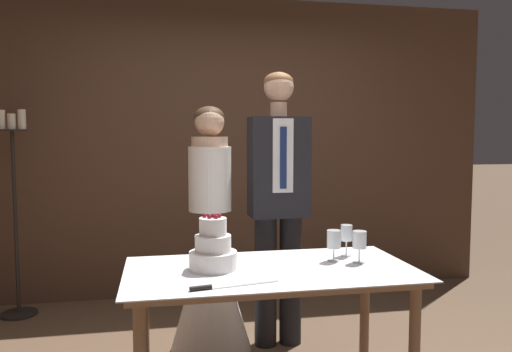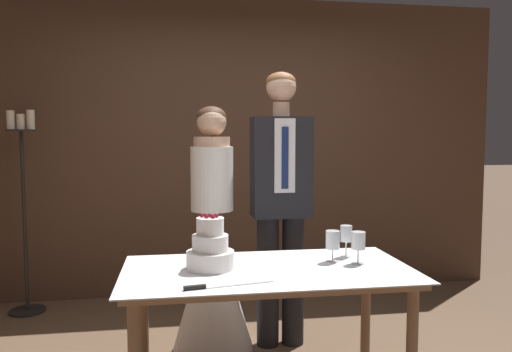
# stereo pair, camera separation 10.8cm
# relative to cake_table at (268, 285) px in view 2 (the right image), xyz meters

# --- Properties ---
(wall_back) EXTENTS (5.00, 0.12, 2.65)m
(wall_back) POSITION_rel_cake_table_xyz_m (0.02, 2.04, 0.66)
(wall_back) COLOR #513828
(wall_back) RESTS_ON ground_plane
(cake_table) EXTENTS (1.48, 0.78, 0.75)m
(cake_table) POSITION_rel_cake_table_xyz_m (0.00, 0.00, 0.00)
(cake_table) COLOR #8E6B4C
(cake_table) RESTS_ON ground_plane
(tiered_cake) EXTENTS (0.25, 0.25, 0.29)m
(tiered_cake) POSITION_rel_cake_table_xyz_m (-0.29, 0.04, 0.19)
(tiered_cake) COLOR white
(tiered_cake) RESTS_ON cake_table
(cake_knife) EXTENTS (0.42, 0.10, 0.02)m
(cake_knife) POSITION_rel_cake_table_xyz_m (-0.31, -0.28, 0.09)
(cake_knife) COLOR silver
(cake_knife) RESTS_ON cake_table
(wine_glass_near) EXTENTS (0.07, 0.07, 0.18)m
(wine_glass_near) POSITION_rel_cake_table_xyz_m (0.48, 0.18, 0.21)
(wine_glass_near) COLOR silver
(wine_glass_near) RESTS_ON cake_table
(wine_glass_middle) EXTENTS (0.07, 0.07, 0.17)m
(wine_glass_middle) POSITION_rel_cake_table_xyz_m (0.49, 0.02, 0.20)
(wine_glass_middle) COLOR silver
(wine_glass_middle) RESTS_ON cake_table
(wine_glass_far) EXTENTS (0.08, 0.08, 0.17)m
(wine_glass_far) POSITION_rel_cake_table_xyz_m (0.37, 0.08, 0.20)
(wine_glass_far) COLOR silver
(wine_glass_far) RESTS_ON cake_table
(bride) EXTENTS (0.54, 0.54, 1.62)m
(bride) POSITION_rel_cake_table_xyz_m (-0.23, 0.79, -0.07)
(bride) COLOR white
(bride) RESTS_ON ground_plane
(groom) EXTENTS (0.39, 0.25, 1.85)m
(groom) POSITION_rel_cake_table_xyz_m (0.23, 0.79, 0.36)
(groom) COLOR black
(groom) RESTS_ON ground_plane
(candle_stand) EXTENTS (0.28, 0.28, 1.64)m
(candle_stand) POSITION_rel_cake_table_xyz_m (-1.67, 1.72, 0.19)
(candle_stand) COLOR black
(candle_stand) RESTS_ON ground_plane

